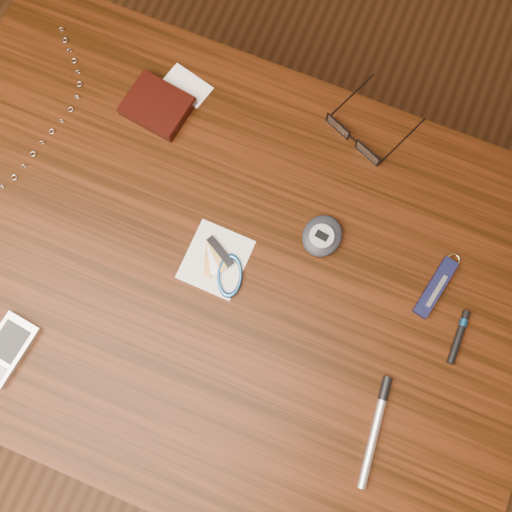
% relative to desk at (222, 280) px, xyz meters
% --- Properties ---
extents(ground, '(3.80, 3.80, 0.00)m').
position_rel_desk_xyz_m(ground, '(0.00, 0.00, -0.65)').
color(ground, '#472814').
rests_on(ground, ground).
extents(desk, '(1.00, 0.70, 0.75)m').
position_rel_desk_xyz_m(desk, '(0.00, 0.00, 0.00)').
color(desk, '#331508').
rests_on(desk, ground).
extents(wallet_and_card, '(0.12, 0.13, 0.02)m').
position_rel_desk_xyz_m(wallet_and_card, '(-0.19, 0.20, 0.11)').
color(wallet_and_card, black).
rests_on(wallet_and_card, desk).
extents(eyeglasses, '(0.15, 0.15, 0.02)m').
position_rel_desk_xyz_m(eyeglasses, '(0.12, 0.27, 0.11)').
color(eyeglasses, black).
rests_on(eyeglasses, desk).
extents(gold_ring, '(0.03, 0.03, 0.00)m').
position_rel_desk_xyz_m(gold_ring, '(0.32, 0.15, 0.10)').
color(gold_ring, '#E0BE6B').
rests_on(gold_ring, desk).
extents(pda_phone, '(0.06, 0.10, 0.01)m').
position_rel_desk_xyz_m(pda_phone, '(-0.24, -0.23, 0.11)').
color(pda_phone, '#B2B2B6').
rests_on(pda_phone, desk).
extents(pedometer, '(0.07, 0.07, 0.03)m').
position_rel_desk_xyz_m(pedometer, '(0.13, 0.10, 0.11)').
color(pedometer, '#1F212A').
rests_on(pedometer, desk).
extents(notepad_keys, '(0.11, 0.10, 0.01)m').
position_rel_desk_xyz_m(notepad_keys, '(0.01, 0.00, 0.11)').
color(notepad_keys, silver).
rests_on(notepad_keys, desk).
extents(pocket_knife, '(0.04, 0.10, 0.01)m').
position_rel_desk_xyz_m(pocket_knife, '(0.31, 0.10, 0.11)').
color(pocket_knife, black).
rests_on(pocket_knife, desk).
extents(silver_pen, '(0.03, 0.16, 0.01)m').
position_rel_desk_xyz_m(silver_pen, '(0.30, -0.12, 0.11)').
color(silver_pen, silver).
rests_on(silver_pen, desk).
extents(black_blue_pen, '(0.01, 0.08, 0.01)m').
position_rel_desk_xyz_m(black_blue_pen, '(0.36, 0.04, 0.11)').
color(black_blue_pen, black).
rests_on(black_blue_pen, desk).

